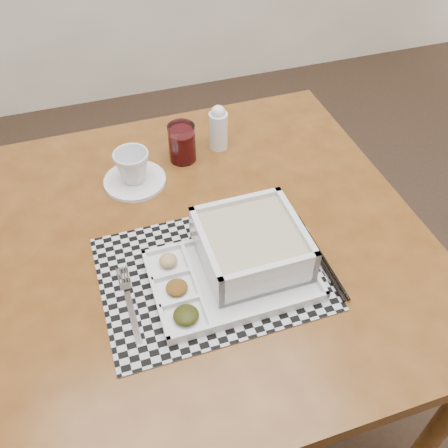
% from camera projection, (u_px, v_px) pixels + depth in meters
% --- Properties ---
extents(dining_table, '(0.96, 0.96, 0.72)m').
position_uv_depth(dining_table, '(205.00, 258.00, 1.14)').
color(dining_table, '#4D280E').
rests_on(dining_table, ground).
extents(placemat, '(0.45, 0.34, 0.00)m').
position_uv_depth(placemat, '(212.00, 273.00, 1.01)').
color(placemat, '#ABABB3').
rests_on(placemat, dining_table).
extents(serving_tray, '(0.32, 0.24, 0.09)m').
position_uv_depth(serving_tray, '(246.00, 253.00, 1.00)').
color(serving_tray, silver).
rests_on(serving_tray, placemat).
extents(fork, '(0.02, 0.19, 0.00)m').
position_uv_depth(fork, '(129.00, 301.00, 0.96)').
color(fork, silver).
rests_on(fork, placemat).
extents(spoon, '(0.04, 0.18, 0.01)m').
position_uv_depth(spoon, '(303.00, 235.00, 1.08)').
color(spoon, silver).
rests_on(spoon, placemat).
extents(chopsticks, '(0.02, 0.24, 0.01)m').
position_uv_depth(chopsticks, '(319.00, 256.00, 1.04)').
color(chopsticks, black).
rests_on(chopsticks, placemat).
extents(saucer, '(0.15, 0.15, 0.01)m').
position_uv_depth(saucer, '(135.00, 181.00, 1.21)').
color(saucer, silver).
rests_on(saucer, dining_table).
extents(cup, '(0.10, 0.10, 0.08)m').
position_uv_depth(cup, '(133.00, 167.00, 1.18)').
color(cup, silver).
rests_on(cup, saucer).
extents(juice_glass, '(0.07, 0.07, 0.10)m').
position_uv_depth(juice_glass, '(182.00, 144.00, 1.24)').
color(juice_glass, white).
rests_on(juice_glass, dining_table).
extents(creamer_bottle, '(0.05, 0.05, 0.12)m').
position_uv_depth(creamer_bottle, '(218.00, 128.00, 1.27)').
color(creamer_bottle, silver).
rests_on(creamer_bottle, dining_table).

